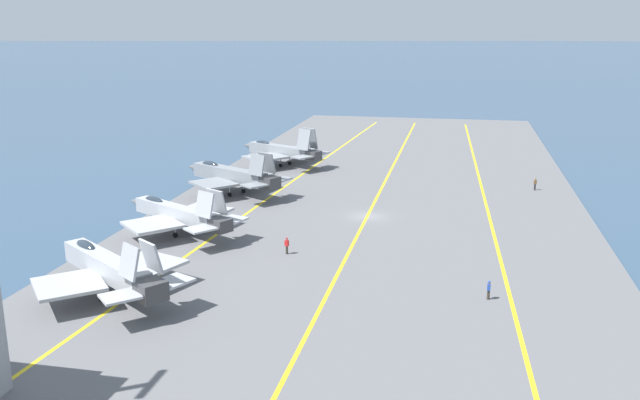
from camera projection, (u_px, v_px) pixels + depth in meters
The scene contains 12 objects.
ground_plane at pixel (367, 219), 82.04m from camera, with size 2000.00×2000.00×0.00m, color #334C66.
carrier_deck at pixel (367, 218), 81.99m from camera, with size 182.39×52.99×0.40m, color slate.
deck_stripe_foul_line at pixel (491, 223), 79.07m from camera, with size 164.15×0.36×0.01m, color yellow.
deck_stripe_centerline at pixel (367, 216), 81.94m from camera, with size 164.15×0.36×0.01m, color yellow.
deck_stripe_edge_line at pixel (252, 210), 84.81m from camera, with size 164.15×0.36×0.01m, color yellow.
parked_jet_nearest at pixel (108, 267), 57.45m from camera, with size 13.79×16.16×6.03m.
parked_jet_second at pixel (178, 213), 74.42m from camera, with size 13.05×16.45×5.82m.
parked_jet_third at pixel (231, 175), 92.15m from camera, with size 12.92×17.04×6.33m.
parked_jet_fourth at pixel (281, 150), 110.93m from camera, with size 14.18×16.26×6.63m.
crew_red_vest at pixel (287, 245), 68.18m from camera, with size 0.38×0.45×1.75m.
crew_brown_vest at pixel (535, 183), 94.64m from camera, with size 0.34×0.43×1.74m.
crew_blue_vest at pixel (489, 289), 56.88m from camera, with size 0.38×0.26×1.68m.
Camera 1 is at (-78.35, -10.44, 22.84)m, focal length 38.00 mm.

